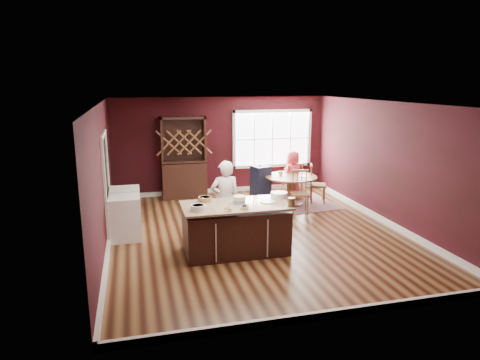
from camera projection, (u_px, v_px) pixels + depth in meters
name	position (u px, v px, depth m)	size (l,w,h in m)	color
room_shell	(256.00, 170.00, 8.72)	(7.00, 7.00, 7.00)	brown
window	(272.00, 139.00, 12.32)	(2.36, 0.10, 1.66)	white
doorway	(107.00, 187.00, 8.65)	(0.08, 1.26, 2.13)	white
kitchen_island	(236.00, 229.00, 7.91)	(1.96, 1.02, 0.92)	black
dining_table	(291.00, 184.00, 10.97)	(1.32, 1.32, 0.75)	brown
baker	(225.00, 200.00, 8.53)	(0.59, 0.38, 1.60)	silver
layer_cake	(240.00, 200.00, 7.88)	(0.32, 0.32, 0.13)	white
bowl_blue	(198.00, 208.00, 7.42)	(0.26, 0.26, 0.10)	silver
bowl_yellow	(205.00, 199.00, 7.97)	(0.25, 0.25, 0.09)	#977D4E
bowl_pink	(228.00, 210.00, 7.39)	(0.14, 0.14, 0.05)	white
bowl_olive	(245.00, 208.00, 7.51)	(0.15, 0.15, 0.06)	beige
drinking_glass	(255.00, 200.00, 7.79)	(0.08, 0.08, 0.15)	white
dinner_plate	(268.00, 202.00, 7.95)	(0.30, 0.30, 0.02)	beige
white_tub	(279.00, 195.00, 8.23)	(0.32, 0.32, 0.11)	white
stoneware_crock	(291.00, 202.00, 7.64)	(0.14, 0.14, 0.16)	brown
rug	(290.00, 204.00, 11.08)	(2.24, 1.73, 0.01)	brown
chair_east	(318.00, 183.00, 11.15)	(0.43, 0.41, 1.03)	brown
chair_south	(300.00, 192.00, 10.23)	(0.44, 0.42, 1.05)	brown
chair_north	(295.00, 179.00, 11.83)	(0.40, 0.38, 0.95)	brown
seated_woman	(293.00, 175.00, 11.49)	(0.64, 0.42, 1.31)	#D23343
high_chair	(261.00, 184.00, 11.15)	(0.41, 0.41, 1.02)	#1D243B
toddler	(259.00, 173.00, 11.05)	(0.18, 0.14, 0.26)	#8CA5BF
table_plate	(303.00, 176.00, 10.88)	(0.19, 0.19, 0.01)	beige
table_cup	(281.00, 173.00, 11.05)	(0.12, 0.12, 0.10)	white
hutch	(184.00, 158.00, 11.55)	(1.20, 0.50, 2.20)	#3A2116
washer	(125.00, 218.00, 8.56)	(0.61, 0.59, 0.88)	silver
dryer	(126.00, 209.00, 9.16)	(0.62, 0.60, 0.90)	white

